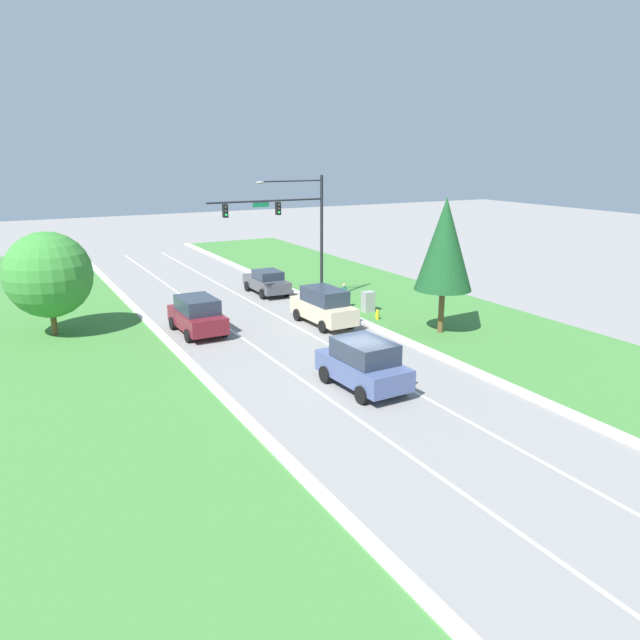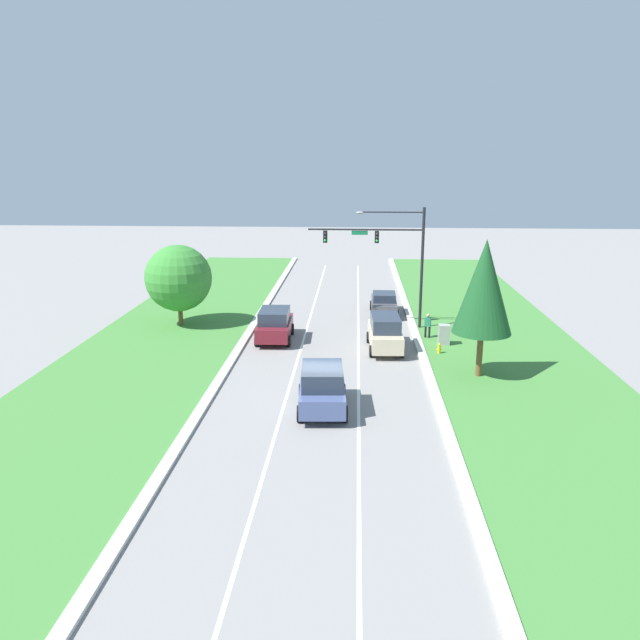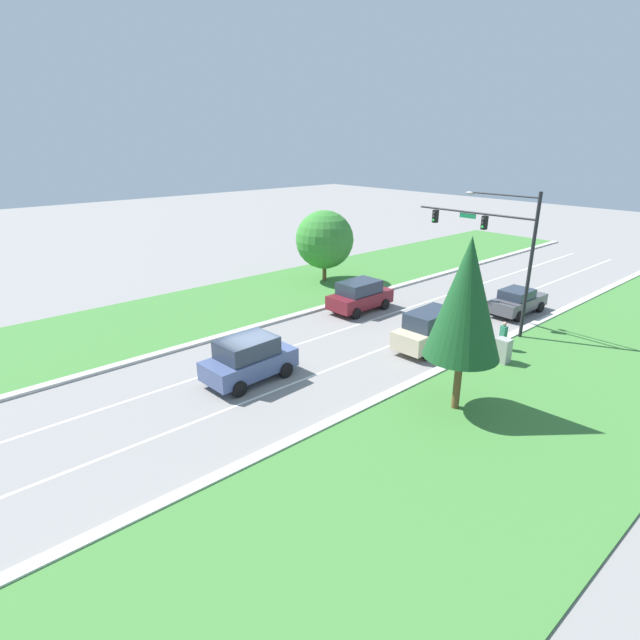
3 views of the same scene
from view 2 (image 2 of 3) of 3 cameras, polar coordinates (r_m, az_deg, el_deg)
ground_plane at (r=30.26m, az=0.11°, el=-7.89°), size 160.00×160.00×0.00m
curb_strip_right at (r=30.47m, az=10.88°, el=-7.85°), size 0.50×90.00×0.15m
curb_strip_left at (r=31.05m, az=-10.45°, el=-7.40°), size 0.50×90.00×0.15m
grass_verge_right at (r=31.61m, az=20.44°, el=-7.77°), size 10.00×90.00×0.08m
grass_verge_left at (r=32.68m, az=-19.49°, el=-6.95°), size 10.00×90.00×0.08m
lane_stripe_inner_left at (r=30.41m, az=-3.31°, el=-7.79°), size 0.14×81.00×0.01m
lane_stripe_inner_right at (r=30.22m, az=3.55°, el=-7.94°), size 0.14×81.00×0.01m
traffic_signal_mast at (r=42.94m, az=6.45°, el=6.46°), size 7.89×0.41×8.39m
champagne_suv at (r=38.75m, az=5.97°, el=-1.15°), size 2.22×4.96×2.19m
slate_blue_suv at (r=29.44m, az=0.20°, el=-6.22°), size 2.49×4.62×2.17m
burgundy_suv at (r=40.68m, az=-4.17°, el=-0.40°), size 2.33×4.66×2.09m
graphite_sedan at (r=47.64m, az=5.86°, el=1.54°), size 2.09×4.64×1.72m
utility_cabinet at (r=40.29m, az=11.26°, el=-1.37°), size 0.70×0.60×1.36m
pedestrian at (r=41.58m, az=9.82°, el=-0.44°), size 0.43×0.34×1.69m
fire_hydrant at (r=38.52m, az=10.83°, el=-2.62°), size 0.34×0.20×0.70m
conifer_near_right_tree at (r=33.89m, az=14.77°, el=2.94°), size 3.14×3.14×7.54m
oak_near_left_tree at (r=44.68m, az=-12.82°, el=3.75°), size 4.65×4.65×5.77m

